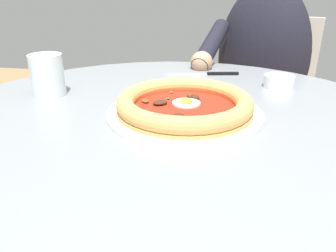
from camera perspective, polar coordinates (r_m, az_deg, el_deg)
The scene contains 7 objects.
dining_table at distance 0.71m, azimuth 0.77°, elevation -9.26°, with size 1.06×1.06×0.73m.
pizza_on_plate at distance 0.67m, azimuth 2.86°, elevation 3.54°, with size 0.32×0.32×0.05m.
water_glass at distance 0.84m, azimuth -20.10°, elevation 7.82°, with size 0.08×0.08×0.10m.
steak_knife at distance 0.99m, azimuth 7.89°, elevation 8.95°, with size 0.21×0.05×0.01m.
ramekin_capers at distance 0.91m, azimuth 18.68°, elevation 7.41°, with size 0.08×0.08×0.03m.
diner_person at distance 1.38m, azimuth 14.93°, elevation 2.49°, with size 0.45×0.48×1.15m.
cafe_chair_diner at distance 1.50m, azimuth 16.38°, elevation 4.74°, with size 0.50×0.50×0.85m.
Camera 1 is at (-0.09, 0.58, 0.99)m, focal length 35.18 mm.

